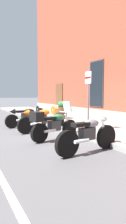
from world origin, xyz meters
TOP-DOWN VIEW (x-y plane):
  - ground_plane at (0.00, 0.00)m, footprint 140.00×140.00m
  - sidewalk at (0.00, 1.50)m, footprint 29.26×3.00m
  - motorcycle_black_sport at (-2.37, -0.88)m, footprint 0.62×2.15m
  - motorcycle_orange_sport at (-0.83, -0.73)m, footprint 0.67×2.16m
  - motorcycle_green_touring at (0.75, -1.03)m, footprint 0.90×1.94m
  - motorcycle_grey_naked at (2.54, -0.80)m, footprint 0.67×2.09m
  - parking_sign at (0.47, 0.56)m, footprint 0.36×0.07m
  - barrel_planter at (-3.45, 1.38)m, footprint 0.70×0.70m

SIDE VIEW (x-z plane):
  - ground_plane at x=0.00m, z-range 0.00..0.00m
  - sidewalk at x=0.00m, z-range 0.00..0.15m
  - motorcycle_grey_naked at x=2.54m, z-range 0.00..0.97m
  - motorcycle_green_touring at x=0.75m, z-range -0.11..1.18m
  - motorcycle_black_sport at x=-2.37m, z-range 0.05..1.03m
  - barrel_planter at x=-3.45m, z-range 0.06..1.06m
  - motorcycle_orange_sport at x=-0.83m, z-range 0.04..1.09m
  - parking_sign at x=0.47m, z-range 0.49..2.75m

